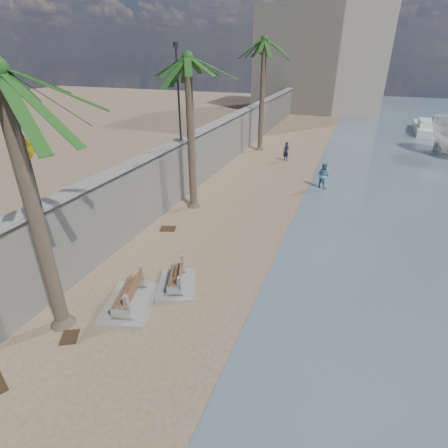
# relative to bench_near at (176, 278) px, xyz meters

# --- Properties ---
(ground_plane) EXTENTS (140.00, 140.00, 0.00)m
(ground_plane) POSITION_rel_bench_near_xyz_m (1.17, -3.46, -0.38)
(ground_plane) COLOR #907458
(seawall) EXTENTS (0.45, 70.00, 3.50)m
(seawall) POSITION_rel_bench_near_xyz_m (-4.03, 16.54, 1.37)
(seawall) COLOR gray
(seawall) RESTS_ON ground_plane
(wall_cap) EXTENTS (0.80, 70.00, 0.12)m
(wall_cap) POSITION_rel_bench_near_xyz_m (-4.03, 16.54, 3.17)
(wall_cap) COLOR gray
(wall_cap) RESTS_ON seawall
(end_building) EXTENTS (18.00, 12.00, 14.00)m
(end_building) POSITION_rel_bench_near_xyz_m (-0.83, 48.54, 6.62)
(end_building) COLOR #B7AA93
(end_building) RESTS_ON ground_plane
(bench_near) EXTENTS (2.08, 2.44, 0.86)m
(bench_near) POSITION_rel_bench_near_xyz_m (0.00, 0.00, 0.00)
(bench_near) COLOR gray
(bench_near) RESTS_ON ground_plane
(bench_far) EXTENTS (2.30, 2.83, 1.03)m
(bench_far) POSITION_rel_bench_near_xyz_m (-1.05, -1.62, 0.07)
(bench_far) COLOR gray
(bench_far) RESTS_ON ground_plane
(palm_mid) EXTENTS (5.00, 5.00, 8.95)m
(palm_mid) POSITION_rel_bench_near_xyz_m (-2.71, 7.39, 7.55)
(palm_mid) COLOR brown
(palm_mid) RESTS_ON ground_plane
(palm_back) EXTENTS (5.00, 5.00, 10.06)m
(palm_back) POSITION_rel_bench_near_xyz_m (-2.54, 21.47, 8.61)
(palm_back) COLOR brown
(palm_back) RESTS_ON ground_plane
(pedestrian_sign) EXTENTS (0.78, 0.07, 2.40)m
(pedestrian_sign) POSITION_rel_bench_near_xyz_m (-3.83, -1.96, 4.78)
(pedestrian_sign) COLOR #2D2D33
(pedestrian_sign) RESTS_ON wall_cap
(streetlight) EXTENTS (0.28, 0.28, 5.12)m
(streetlight) POSITION_rel_bench_near_xyz_m (-3.93, 8.54, 6.27)
(streetlight) COLOR #2D2D33
(streetlight) RESTS_ON wall_cap
(person_a) EXTENTS (0.78, 0.69, 1.80)m
(person_a) POSITION_rel_bench_near_xyz_m (0.43, 18.81, 0.52)
(person_a) COLOR #151437
(person_a) RESTS_ON ground_plane
(person_b) EXTENTS (1.17, 1.09, 1.93)m
(person_b) POSITION_rel_bench_near_xyz_m (4.06, 13.31, 0.59)
(person_b) COLOR teal
(person_b) RESTS_ON ground_plane
(yacht_far) EXTENTS (2.40, 7.68, 1.50)m
(yacht_far) POSITION_rel_bench_near_xyz_m (12.85, 35.76, -0.03)
(yacht_far) COLOR silver
(yacht_far) RESTS_ON bay_water
(debris_b) EXTENTS (0.78, 0.83, 0.03)m
(debris_b) POSITION_rel_bench_near_xyz_m (-1.96, -3.69, -0.36)
(debris_b) COLOR #382616
(debris_b) RESTS_ON ground_plane
(debris_c) EXTENTS (0.95, 0.85, 0.03)m
(debris_c) POSITION_rel_bench_near_xyz_m (-2.72, 4.22, -0.36)
(debris_c) COLOR #382616
(debris_c) RESTS_ON ground_plane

